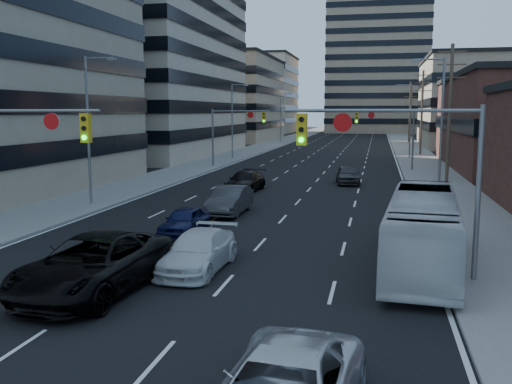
{
  "coord_description": "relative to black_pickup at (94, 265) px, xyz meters",
  "views": [
    {
      "loc": [
        6.69,
        -11.78,
        5.78
      ],
      "look_at": [
        1.43,
        12.86,
        2.2
      ],
      "focal_mm": 40.0,
      "sensor_mm": 36.0,
      "label": 1
    }
  ],
  "objects": [
    {
      "name": "office_left_mid",
      "position": [
        -24.93,
        55.55,
        13.08
      ],
      "size": [
        26.0,
        34.0,
        28.0
      ],
      "primitive_type": "cube",
      "color": "#ADA089",
      "rests_on": "ground"
    },
    {
      "name": "sidewalk_right",
      "position": [
        13.57,
        125.55,
        -0.85
      ],
      "size": [
        5.0,
        300.0,
        0.15
      ],
      "primitive_type": "cube",
      "color": "slate",
      "rests_on": "ground"
    },
    {
      "name": "signal_far_left",
      "position": [
        -5.61,
        40.55,
        3.38
      ],
      "size": [
        6.09,
        0.33,
        6.0
      ],
      "color": "slate",
      "rests_on": "ground"
    },
    {
      "name": "utility_pole_distant",
      "position": [
        14.27,
        91.55,
        4.86
      ],
      "size": [
        2.2,
        0.28,
        11.0
      ],
      "color": "#4C3D2D",
      "rests_on": "ground"
    },
    {
      "name": "utility_pole_midblock",
      "position": [
        14.27,
        61.55,
        4.86
      ],
      "size": [
        2.2,
        0.28,
        11.0
      ],
      "color": "#4C3D2D",
      "rests_on": "ground"
    },
    {
      "name": "sedan_black_far",
      "position": [
        -0.56,
        23.62,
        -0.19
      ],
      "size": [
        2.46,
        5.22,
        1.47
      ],
      "primitive_type": "imported",
      "rotation": [
        0.0,
        0.0,
        -0.08
      ],
      "color": "black",
      "rests_on": "ground"
    },
    {
      "name": "black_pickup",
      "position": [
        0.0,
        0.0,
        0.0
      ],
      "size": [
        3.59,
        6.86,
        1.84
      ],
      "primitive_type": "imported",
      "rotation": [
        0.0,
        0.0,
        -0.08
      ],
      "color": "black",
      "rests_on": "ground"
    },
    {
      "name": "sedan_grey_center",
      "position": [
        0.68,
        14.54,
        -0.13
      ],
      "size": [
        1.74,
        4.82,
        1.58
      ],
      "primitive_type": "imported",
      "rotation": [
        0.0,
        0.0,
        -0.02
      ],
      "color": "#323234",
      "rests_on": "ground"
    },
    {
      "name": "white_van",
      "position": [
        2.45,
        3.16,
        -0.21
      ],
      "size": [
        2.15,
        4.94,
        1.41
      ],
      "primitive_type": "imported",
      "rotation": [
        0.0,
        0.0,
        -0.04
      ],
      "color": "silver",
      "rests_on": "ground"
    },
    {
      "name": "streetlight_right_near",
      "position": [
        12.41,
        20.55,
        4.13
      ],
      "size": [
        2.03,
        0.22,
        9.0
      ],
      "color": "slate",
      "rests_on": "ground"
    },
    {
      "name": "sedan_grey_right",
      "position": [
        6.5,
        29.57,
        -0.16
      ],
      "size": [
        2.29,
        4.63,
        1.52
      ],
      "primitive_type": "imported",
      "rotation": [
        0.0,
        0.0,
        0.12
      ],
      "color": "#343436",
      "rests_on": "ground"
    },
    {
      "name": "bg_block_right",
      "position": [
        34.07,
        125.55,
        5.08
      ],
      "size": [
        22.0,
        22.0,
        12.0
      ],
      "primitive_type": "cube",
      "color": "gray",
      "rests_on": "ground"
    },
    {
      "name": "sedan_blue",
      "position": [
        -0.06,
        8.91,
        -0.27
      ],
      "size": [
        1.71,
        3.87,
        1.3
      ],
      "primitive_type": "imported",
      "rotation": [
        0.0,
        0.0,
        -0.05
      ],
      "color": "#0E1339",
      "rests_on": "ground"
    },
    {
      "name": "streetlight_left_far",
      "position": [
        -8.27,
        85.55,
        4.13
      ],
      "size": [
        2.03,
        0.22,
        9.0
      ],
      "color": "slate",
      "rests_on": "ground"
    },
    {
      "name": "bg_block_left",
      "position": [
        -25.93,
        135.55,
        9.08
      ],
      "size": [
        24.0,
        24.0,
        20.0
      ],
      "primitive_type": "cube",
      "color": "#ADA089",
      "rests_on": "ground"
    },
    {
      "name": "signal_near_left",
      "position": [
        -5.38,
        3.55,
        3.41
      ],
      "size": [
        6.59,
        0.33,
        6.0
      ],
      "color": "slate",
      "rests_on": "ground"
    },
    {
      "name": "signal_far_right",
      "position": [
        9.75,
        40.55,
        3.38
      ],
      "size": [
        6.09,
        0.33,
        6.0
      ],
      "color": "slate",
      "rests_on": "ground"
    },
    {
      "name": "office_left_far",
      "position": [
        -21.93,
        95.55,
        7.08
      ],
      "size": [
        20.0,
        30.0,
        16.0
      ],
      "primitive_type": "cube",
      "color": "gray",
      "rests_on": "ground"
    },
    {
      "name": "transit_bus",
      "position": [
        10.47,
        5.12,
        0.51
      ],
      "size": [
        3.25,
        10.45,
        2.87
      ],
      "primitive_type": "imported",
      "rotation": [
        0.0,
        0.0,
        -0.08
      ],
      "color": "silver",
      "rests_on": "ground"
    },
    {
      "name": "streetlight_right_far",
      "position": [
        12.41,
        55.55,
        4.13
      ],
      "size": [
        2.03,
        0.22,
        9.0
      ],
      "color": "slate",
      "rests_on": "ground"
    },
    {
      "name": "apartment_tower",
      "position": [
        8.07,
        145.55,
        28.08
      ],
      "size": [
        26.0,
        26.0,
        58.0
      ],
      "primitive_type": "cube",
      "color": "gray",
      "rests_on": "ground"
    },
    {
      "name": "utility_pole_block",
      "position": [
        14.27,
        31.55,
        4.86
      ],
      "size": [
        2.2,
        0.28,
        11.0
      ],
      "color": "#4C3D2D",
      "rests_on": "ground"
    },
    {
      "name": "sidewalk_left",
      "position": [
        -9.43,
        125.55,
        -0.85
      ],
      "size": [
        5.0,
        300.0,
        0.15
      ],
      "primitive_type": "cube",
      "color": "slate",
      "rests_on": "ground"
    },
    {
      "name": "office_right_far",
      "position": [
        27.07,
        83.55,
        6.08
      ],
      "size": [
        22.0,
        28.0,
        14.0
      ],
      "primitive_type": "cube",
      "color": "gray",
      "rests_on": "ground"
    },
    {
      "name": "signal_near_right",
      "position": [
        9.53,
        3.55,
        3.41
      ],
      "size": [
        6.59,
        0.33,
        6.0
      ],
      "color": "slate",
      "rests_on": "ground"
    },
    {
      "name": "ground",
      "position": [
        2.07,
        -4.45,
        -0.92
      ],
      "size": [
        400.0,
        400.0,
        0.0
      ],
      "primitive_type": "plane",
      "color": "black",
      "rests_on": "ground"
    },
    {
      "name": "streetlight_left_mid",
      "position": [
        -8.27,
        50.55,
        4.13
      ],
      "size": [
        2.03,
        0.22,
        9.0
      ],
      "color": "slate",
      "rests_on": "ground"
    },
    {
      "name": "streetlight_left_near",
      "position": [
        -8.27,
        15.55,
        4.13
      ],
      "size": [
        2.03,
        0.22,
        9.0
      ],
      "color": "slate",
      "rests_on": "ground"
    },
    {
      "name": "road_surface",
      "position": [
        2.07,
        125.55,
        -0.91
      ],
      "size": [
        18.0,
        300.0,
        0.02
      ],
      "primitive_type": "cube",
      "color": "black",
      "rests_on": "ground"
    }
  ]
}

